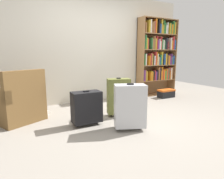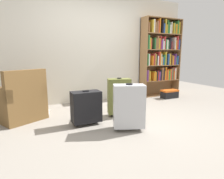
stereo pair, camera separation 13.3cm
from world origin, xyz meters
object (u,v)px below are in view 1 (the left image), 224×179
at_px(mug, 46,112).
at_px(storage_box, 166,93).
at_px(suitcase_black, 87,107).
at_px(suitcase_olive, 119,96).
at_px(bookshelf, 157,54).
at_px(suitcase_silver, 130,106).
at_px(armchair, 19,103).

bearing_deg(mug, storage_box, 0.88).
relative_size(suitcase_black, suitcase_olive, 0.79).
xyz_separation_m(bookshelf, suitcase_olive, (-1.92, -1.17, -0.77)).
bearing_deg(storage_box, suitcase_olive, -158.83).
bearing_deg(suitcase_silver, bookshelf, 41.11).
bearing_deg(mug, suitcase_silver, -52.30).
bearing_deg(suitcase_black, mug, 121.28).
relative_size(bookshelf, suitcase_black, 3.63).
distance_m(storage_box, suitcase_olive, 2.06).
bearing_deg(storage_box, armchair, -177.23).
distance_m(suitcase_black, suitcase_silver, 0.72).
distance_m(bookshelf, suitcase_black, 3.06).
bearing_deg(suitcase_black, storage_box, 19.14).
xyz_separation_m(mug, suitcase_silver, (1.04, -1.35, 0.33)).
height_order(mug, suitcase_black, suitcase_black).
relative_size(armchair, storage_box, 2.08).
bearing_deg(suitcase_silver, suitcase_olive, 74.98).
bearing_deg(bookshelf, suitcase_black, -152.91).
bearing_deg(storage_box, suitcase_black, -160.86).
distance_m(bookshelf, armchair, 3.73).
relative_size(storage_box, suitcase_silver, 0.63).
relative_size(armchair, suitcase_olive, 1.29).
xyz_separation_m(mug, suitcase_olive, (1.22, -0.69, 0.33)).
distance_m(bookshelf, storage_box, 1.12).
bearing_deg(mug, bookshelf, 8.73).
distance_m(mug, suitcase_black, 1.03).
bearing_deg(armchair, bookshelf, 9.59).
relative_size(armchair, suitcase_black, 1.62).
relative_size(bookshelf, armchair, 2.24).
xyz_separation_m(storage_box, suitcase_olive, (-1.91, -0.74, 0.26)).
xyz_separation_m(bookshelf, suitcase_black, (-2.61, -1.34, -0.85)).
relative_size(suitcase_silver, suitcase_olive, 0.99).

